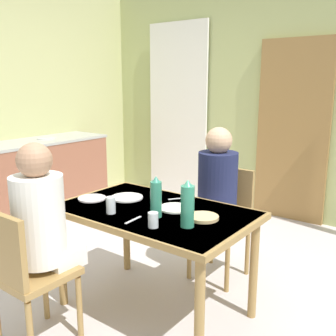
% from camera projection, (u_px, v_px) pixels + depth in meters
% --- Properties ---
extents(ground_plane, '(6.13, 6.13, 0.00)m').
position_uv_depth(ground_plane, '(121.00, 286.00, 3.01)').
color(ground_plane, '#BEB5B7').
extents(wall_back, '(4.57, 0.10, 2.72)m').
position_uv_depth(wall_back, '(258.00, 97.00, 4.54)').
color(wall_back, tan).
rests_on(wall_back, ground_plane).
extents(wall_left, '(0.10, 3.54, 2.72)m').
position_uv_depth(wall_left, '(15.00, 98.00, 4.45)').
color(wall_left, tan).
rests_on(wall_left, ground_plane).
extents(door_wooden, '(0.80, 0.05, 2.00)m').
position_uv_depth(door_wooden, '(292.00, 132.00, 4.29)').
color(door_wooden, olive).
rests_on(door_wooden, ground_plane).
extents(curtain_panel, '(0.90, 0.03, 2.29)m').
position_uv_depth(curtain_panel, '(177.00, 112.00, 5.15)').
color(curtain_panel, white).
rests_on(curtain_panel, ground_plane).
extents(kitchen_counter, '(0.61, 1.91, 0.91)m').
position_uv_depth(kitchen_counter, '(28.00, 182.00, 4.35)').
color(kitchen_counter, brown).
rests_on(kitchen_counter, ground_plane).
extents(dining_table, '(1.28, 0.80, 0.73)m').
position_uv_depth(dining_table, '(154.00, 221.00, 2.56)').
color(dining_table, olive).
rests_on(dining_table, ground_plane).
extents(chair_near_diner, '(0.40, 0.40, 0.87)m').
position_uv_depth(chair_near_diner, '(24.00, 271.00, 2.21)').
color(chair_near_diner, olive).
rests_on(chair_near_diner, ground_plane).
extents(chair_far_diner, '(0.40, 0.40, 0.87)m').
position_uv_depth(chair_far_diner, '(224.00, 215.00, 3.12)').
color(chair_far_diner, olive).
rests_on(chair_far_diner, ground_plane).
extents(person_near_diner, '(0.30, 0.37, 0.77)m').
position_uv_depth(person_near_diner, '(41.00, 217.00, 2.25)').
color(person_near_diner, white).
rests_on(person_near_diner, ground_plane).
extents(person_far_diner, '(0.30, 0.37, 0.77)m').
position_uv_depth(person_far_diner, '(217.00, 185.00, 2.95)').
color(person_far_diner, '#241E46').
rests_on(person_far_diner, ground_plane).
extents(water_bottle_green_near, '(0.07, 0.07, 0.26)m').
position_uv_depth(water_bottle_green_near, '(156.00, 198.00, 2.38)').
color(water_bottle_green_near, '#338569').
rests_on(water_bottle_green_near, dining_table).
extents(water_bottle_green_far, '(0.08, 0.08, 0.28)m').
position_uv_depth(water_bottle_green_far, '(188.00, 205.00, 2.21)').
color(water_bottle_green_far, '#348D6B').
rests_on(water_bottle_green_far, dining_table).
extents(dinner_plate_near_left, '(0.23, 0.23, 0.01)m').
position_uv_depth(dinner_plate_near_left, '(127.00, 197.00, 2.78)').
color(dinner_plate_near_left, white).
rests_on(dinner_plate_near_left, dining_table).
extents(dinner_plate_near_right, '(0.19, 0.19, 0.01)m').
position_uv_depth(dinner_plate_near_right, '(92.00, 198.00, 2.76)').
color(dinner_plate_near_right, white).
rests_on(dinner_plate_near_right, dining_table).
extents(dinner_plate_far_center, '(0.21, 0.21, 0.01)m').
position_uv_depth(dinner_plate_far_center, '(175.00, 208.00, 2.55)').
color(dinner_plate_far_center, white).
rests_on(dinner_plate_far_center, dining_table).
extents(drinking_glass_by_near_diner, '(0.06, 0.06, 0.11)m').
position_uv_depth(drinking_glass_by_near_diner, '(111.00, 205.00, 2.45)').
color(drinking_glass_by_near_diner, silver).
rests_on(drinking_glass_by_near_diner, dining_table).
extents(drinking_glass_by_far_diner, '(0.06, 0.06, 0.09)m').
position_uv_depth(drinking_glass_by_far_diner, '(153.00, 220.00, 2.22)').
color(drinking_glass_by_far_diner, silver).
rests_on(drinking_glass_by_far_diner, dining_table).
extents(bread_plate_sliced, '(0.19, 0.19, 0.02)m').
position_uv_depth(bread_plate_sliced, '(203.00, 217.00, 2.36)').
color(bread_plate_sliced, '#DBB77A').
rests_on(bread_plate_sliced, dining_table).
extents(cutlery_knife_near, '(0.10, 0.13, 0.00)m').
position_uv_depth(cutlery_knife_near, '(178.00, 199.00, 2.77)').
color(cutlery_knife_near, silver).
rests_on(cutlery_knife_near, dining_table).
extents(cutlery_fork_near, '(0.03, 0.15, 0.00)m').
position_uv_depth(cutlery_fork_near, '(133.00, 220.00, 2.34)').
color(cutlery_fork_near, silver).
rests_on(cutlery_fork_near, dining_table).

